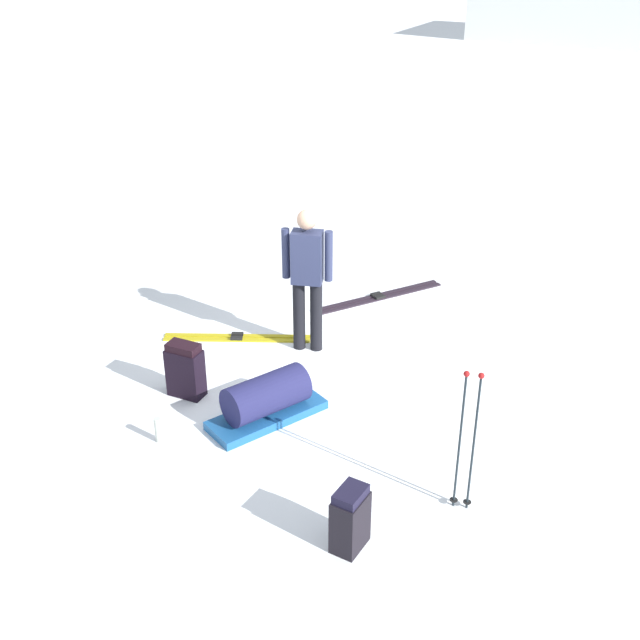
% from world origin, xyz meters
% --- Properties ---
extents(ground_plane, '(80.00, 80.00, 0.00)m').
position_xyz_m(ground_plane, '(0.00, 0.00, 0.00)').
color(ground_plane, white).
extents(skier_standing, '(0.54, 0.33, 1.70)m').
position_xyz_m(skier_standing, '(-0.44, 0.47, 0.95)').
color(skier_standing, black).
rests_on(skier_standing, ground_plane).
extents(ski_pair_near, '(1.14, 1.73, 0.05)m').
position_xyz_m(ski_pair_near, '(-0.34, 2.08, 0.01)').
color(ski_pair_near, black).
rests_on(ski_pair_near, ground_plane).
extents(ski_pair_far, '(1.61, 1.00, 0.05)m').
position_xyz_m(ski_pair_far, '(-1.29, 0.23, 0.01)').
color(ski_pair_far, '#AE9B16').
rests_on(ski_pair_far, ground_plane).
extents(backpack_large_dark, '(0.22, 0.32, 0.57)m').
position_xyz_m(backpack_large_dark, '(1.51, -2.10, 0.28)').
color(backpack_large_dark, black).
rests_on(backpack_large_dark, ground_plane).
extents(backpack_bright, '(0.39, 0.24, 0.61)m').
position_xyz_m(backpack_bright, '(-1.03, -1.02, 0.30)').
color(backpack_bright, black).
rests_on(backpack_bright, ground_plane).
extents(ski_poles_planted_near, '(0.18, 0.10, 1.35)m').
position_xyz_m(ski_poles_planted_near, '(2.11, -1.21, 0.75)').
color(ski_poles_planted_near, '#1C252B').
rests_on(ski_poles_planted_near, ground_plane).
extents(gear_sled, '(0.88, 1.29, 0.49)m').
position_xyz_m(gear_sled, '(-0.05, -0.97, 0.22)').
color(gear_sled, '#1B548E').
rests_on(gear_sled, ground_plane).
extents(thermos_bottle, '(0.07, 0.07, 0.26)m').
position_xyz_m(thermos_bottle, '(-0.74, -1.80, 0.13)').
color(thermos_bottle, beige).
rests_on(thermos_bottle, ground_plane).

